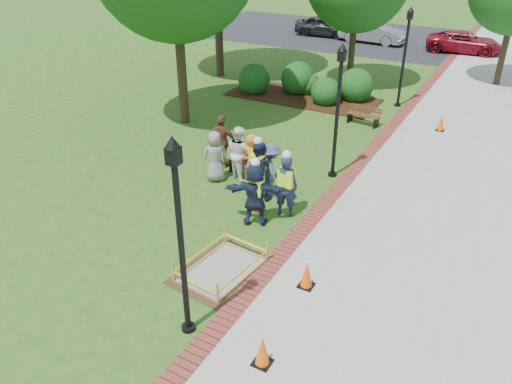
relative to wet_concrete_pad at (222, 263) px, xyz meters
The scene contains 31 objects.
ground 1.34m from the wet_concrete_pad, 127.97° to the left, with size 100.00×100.00×0.00m, color #285116.
sidewalk 11.81m from the wet_concrete_pad, 69.24° to the left, with size 6.00×60.00×0.02m, color #9E9E99.
brick_edging 11.08m from the wet_concrete_pad, 85.16° to the left, with size 0.50×60.00×0.03m, color maroon.
mulch_bed 13.59m from the wet_concrete_pad, 106.30° to the left, with size 7.00×3.00×0.05m, color #381E0F.
parking_lot 28.06m from the wet_concrete_pad, 91.66° to the left, with size 36.00×12.00×0.01m, color black.
wet_concrete_pad is the anchor object (origin of this frame).
bench_near 5.02m from the wet_concrete_pad, 112.88° to the left, with size 1.54×1.00×0.80m.
bench_far 11.03m from the wet_concrete_pad, 91.00° to the left, with size 1.38×0.61×0.72m.
cone_front 2.98m from the wet_concrete_pad, 42.75° to the right, with size 0.35×0.35×0.69m.
cone_back 2.04m from the wet_concrete_pad, 12.83° to the left, with size 0.34×0.34×0.68m.
cone_far 12.15m from the wet_concrete_pad, 77.05° to the left, with size 0.34×0.34×0.67m.
toolbox 2.94m from the wet_concrete_pad, 102.27° to the left, with size 0.37×0.20×0.19m, color maroon.
lamp_near 3.01m from the wet_concrete_pad, 77.44° to the right, with size 0.28×0.28×4.26m.
lamp_mid 6.46m from the wet_concrete_pad, 85.87° to the left, with size 0.28×0.28×4.26m.
lamp_far 14.23m from the wet_concrete_pad, 88.22° to the left, with size 0.28×0.28×4.26m.
shrub_a 14.03m from the wet_concrete_pad, 116.09° to the left, with size 1.52×1.52×1.52m, color #144917.
shrub_b 14.29m from the wet_concrete_pad, 107.62° to the left, with size 1.62×1.62×1.62m, color #144917.
shrub_c 12.93m from the wet_concrete_pad, 101.24° to the left, with size 1.33×1.33×1.33m, color #144917.
shrub_d 13.94m from the wet_concrete_pad, 96.30° to the left, with size 1.61×1.61×1.61m, color #144917.
shrub_e 14.23m from the wet_concrete_pad, 105.41° to the left, with size 1.11×1.11×1.11m, color #144917.
casual_person_a 4.83m from the wet_concrete_pad, 124.62° to the left, with size 0.62×0.59×1.65m.
casual_person_b 4.19m from the wet_concrete_pad, 109.23° to the left, with size 0.67×0.51×1.85m.
casual_person_c 4.97m from the wet_concrete_pad, 115.73° to the left, with size 0.66×0.57×1.75m.
casual_person_d 5.81m from the wet_concrete_pad, 122.10° to the left, with size 0.62×0.44×1.82m.
casual_person_e 4.02m from the wet_concrete_pad, 100.65° to the left, with size 0.63×0.60×1.67m.
hivis_worker_a 2.42m from the wet_concrete_pad, 98.86° to the left, with size 0.69×0.58×1.98m.
hivis_worker_b 3.17m from the wet_concrete_pad, 86.99° to the left, with size 0.65×0.49×1.98m.
hivis_worker_c 3.78m from the wet_concrete_pad, 105.55° to the left, with size 0.66×0.51×1.96m.
parked_car_a 28.03m from the wet_concrete_pad, 107.33° to the left, with size 4.69×2.04×1.53m, color black.
parked_car_b 26.70m from the wet_concrete_pad, 100.01° to the left, with size 4.84×2.10×1.58m, color gray.
parked_car_c 26.36m from the wet_concrete_pad, 87.22° to the left, with size 4.23×1.84×1.38m, color maroon.
Camera 1 is at (6.15, -8.98, 7.35)m, focal length 35.00 mm.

